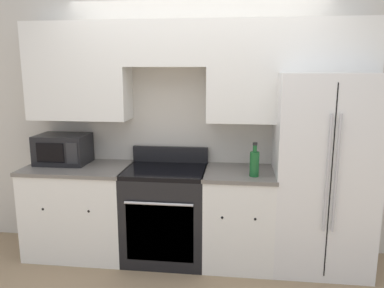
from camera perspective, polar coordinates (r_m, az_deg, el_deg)
ground_plane at (r=3.62m, az=-0.63°, el=-19.23°), size 12.00×12.00×0.00m
wall_back at (r=3.71m, az=0.75°, el=6.42°), size 8.00×0.39×2.60m
lower_cabinets_left at (r=3.99m, az=-16.69°, el=-9.53°), size 1.01×0.64×0.91m
lower_cabinets_right at (r=3.67m, az=7.07°, el=-10.96°), size 0.66×0.64×0.91m
oven_range at (r=3.73m, az=-4.00°, el=-10.45°), size 0.77×0.65×1.07m
refrigerator at (r=3.69m, az=19.02°, el=-4.01°), size 0.87×0.81×1.81m
microwave at (r=3.99m, az=-19.03°, el=-0.72°), size 0.50×0.37×0.29m
bottle at (r=3.36m, az=9.49°, el=-2.87°), size 0.08×0.08×0.31m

